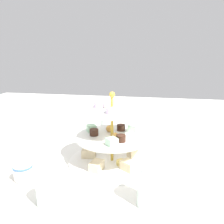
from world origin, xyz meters
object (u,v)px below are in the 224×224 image
Objects in this scene: water_glass_short_left at (49,190)px; teacup_with_saucer at (23,173)px; tiered_serving_stand at (112,143)px; water_glass_tall_right at (107,122)px; water_glass_mid_back at (149,186)px; butter_knife_left at (195,152)px; butter_knife_right at (37,148)px.

teacup_with_saucer is (-0.12, 0.09, -0.02)m from water_glass_short_left.
tiered_serving_stand reaches higher than teacup_with_saucer.
water_glass_mid_back is (0.20, -0.48, -0.01)m from water_glass_tall_right.
butter_knife_left is 1.57× the size of water_glass_mid_back.
water_glass_tall_right is at bearing 84.60° from water_glass_short_left.
water_glass_mid_back reaches higher than teacup_with_saucer.
butter_knife_right is (-0.08, 0.23, -0.02)m from teacup_with_saucer.
butter_knife_right is at bearing 148.01° from water_glass_mid_back.
teacup_with_saucer reaches higher than butter_knife_right.
water_glass_short_left is at bearing -115.56° from tiered_serving_stand.
butter_knife_left is at bearing -19.88° from water_glass_tall_right.
water_glass_mid_back is (0.13, -0.21, -0.02)m from tiered_serving_stand.
butter_knife_left is 0.39m from water_glass_mid_back.
water_glass_tall_right is 0.40m from butter_knife_left.
tiered_serving_stand reaches higher than butter_knife_left.
water_glass_tall_right reaches higher than teacup_with_saucer.
water_glass_tall_right is 1.16× the size of water_glass_mid_back.
water_glass_tall_right reaches higher than butter_knife_right.
tiered_serving_stand reaches higher than water_glass_tall_right.
water_glass_mid_back is at bearing 8.70° from water_glass_short_left.
butter_knife_right is at bearing -141.46° from water_glass_tall_right.
water_glass_tall_right reaches higher than butter_knife_left.
water_glass_short_left is 0.73× the size of water_glass_mid_back.
teacup_with_saucer is at bearing 172.21° from water_glass_mid_back.
teacup_with_saucer is 0.62m from butter_knife_left.
water_glass_tall_right is at bearing 112.80° from water_glass_mid_back.
teacup_with_saucer is (-0.17, -0.43, -0.04)m from water_glass_tall_right.
butter_knife_right is (-0.62, -0.07, 0.00)m from butter_knife_left.
water_glass_short_left is (-0.05, -0.52, -0.02)m from water_glass_tall_right.
water_glass_short_left is 0.47× the size of butter_knife_right.
water_glass_tall_right is 0.53m from water_glass_short_left.
tiered_serving_stand is 0.30m from teacup_with_saucer.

